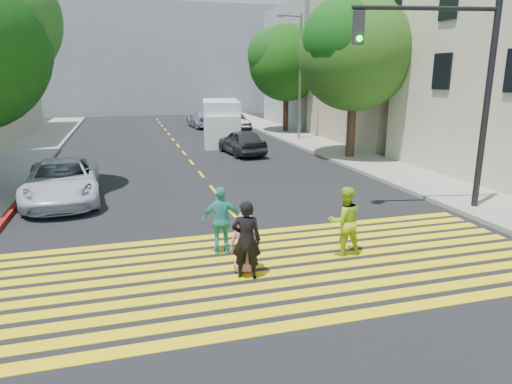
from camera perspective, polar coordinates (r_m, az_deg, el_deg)
name	(u,v)px	position (r m, az deg, el deg)	size (l,w,h in m)	color
ground	(296,292)	(9.69, 5.02, -12.36)	(120.00, 120.00, 0.00)	black
sidewalk_left	(35,148)	(30.82, -25.91, 5.00)	(3.00, 40.00, 0.15)	gray
sidewalk_right	(342,153)	(26.19, 10.72, 4.78)	(3.00, 60.00, 0.15)	gray
crosswalk	(276,268)	(10.77, 2.57, -9.42)	(13.40, 5.30, 0.01)	yellow
lane_line	(175,142)	(31.02, -10.05, 6.15)	(0.12, 34.40, 0.01)	yellow
building_right_tan	(408,65)	(32.60, 18.50, 14.86)	(10.00, 10.00, 10.00)	tan
building_right_grey	(335,67)	(42.17, 9.84, 15.11)	(10.00, 10.00, 10.00)	gray
backdrop_block	(148,60)	(56.16, -13.29, 15.75)	(30.00, 8.00, 12.00)	gray
tree_right_near	(356,47)	(24.69, 12.37, 17.34)	(7.47, 7.39, 8.49)	#2F2311
tree_right_far	(287,59)	(35.49, 3.96, 16.26)	(6.65, 6.21, 8.15)	black
pedestrian_man	(246,240)	(9.96, -1.22, -6.00)	(0.64, 0.42, 1.77)	black
pedestrian_woman	(345,221)	(11.47, 11.01, -3.58)	(0.84, 0.66, 1.73)	#A1D021
pedestrian_child	(245,243)	(10.30, -1.38, -6.34)	(0.69, 0.45, 1.42)	pink
pedestrian_extra	(222,220)	(11.36, -4.31, -3.57)	(1.00, 0.42, 1.71)	teal
white_sedan	(62,181)	(17.45, -23.06, 1.27)	(2.43, 5.26, 1.46)	silver
dark_car_near	(242,142)	(25.70, -1.81, 6.27)	(1.68, 4.17, 1.42)	black
silver_car	(202,119)	(39.38, -6.72, 9.00)	(1.93, 4.75, 1.38)	#9FA2BB
dark_car_parked	(232,122)	(36.66, -3.03, 8.75)	(1.56, 4.47, 1.47)	black
white_van	(221,123)	(29.86, -4.39, 8.54)	(3.07, 6.12, 2.76)	silver
traffic_signal	(452,75)	(15.63, 23.28, 13.24)	(4.52, 1.11, 6.71)	black
street_lamp	(298,70)	(31.01, 5.27, 14.97)	(1.83, 0.55, 8.15)	slate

